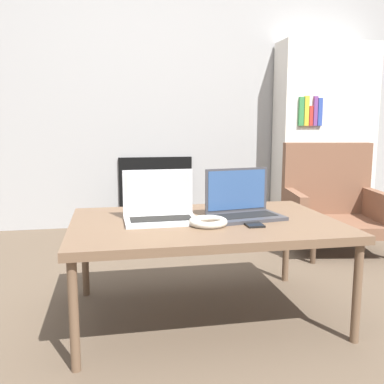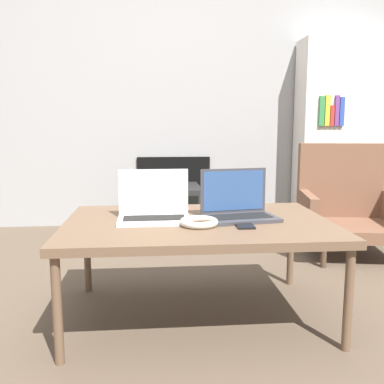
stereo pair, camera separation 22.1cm
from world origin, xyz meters
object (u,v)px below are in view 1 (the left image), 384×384
at_px(tv, 159,209).
at_px(armchair, 331,200).
at_px(phone, 253,224).
at_px(headphones, 208,222).
at_px(laptop_left, 160,209).
at_px(laptop_right, 242,206).

bearing_deg(tv, armchair, -29.74).
bearing_deg(phone, headphones, 172.13).
bearing_deg(headphones, laptop_left, 145.23).
distance_m(laptop_left, headphones, 0.24).
distance_m(laptop_left, phone, 0.42).
height_order(laptop_left, tv, laptop_left).
bearing_deg(laptop_right, armchair, 34.00).
distance_m(laptop_left, tv, 1.61).
height_order(headphones, armchair, armchair).
bearing_deg(headphones, laptop_right, 34.24).
height_order(headphones, tv, headphones).
bearing_deg(phone, laptop_left, 157.39).
height_order(laptop_right, headphones, laptop_right).
relative_size(laptop_left, laptop_right, 0.92).
relative_size(laptop_right, armchair, 0.47).
bearing_deg(laptop_left, armchair, 33.06).
bearing_deg(laptop_left, tv, 82.71).
xyz_separation_m(laptop_left, armchair, (1.34, 0.91, -0.16)).
xyz_separation_m(laptop_left, laptop_right, (0.39, -0.00, 0.00)).
bearing_deg(phone, laptop_right, 88.83).
xyz_separation_m(laptop_right, armchair, (0.95, 0.91, -0.16)).
height_order(laptop_left, armchair, armchair).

